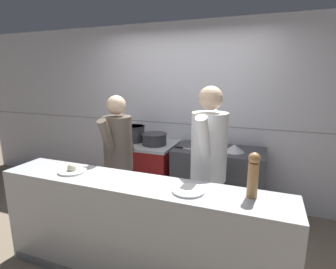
{
  "coord_description": "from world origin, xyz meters",
  "views": [
    {
      "loc": [
        1.16,
        -2.18,
        1.86
      ],
      "look_at": [
        0.04,
        0.74,
        1.15
      ],
      "focal_mm": 28.0,
      "sensor_mm": 36.0,
      "label": 1
    }
  ],
  "objects_px": {
    "sauce_pot": "(154,139)",
    "oven_range": "(145,172)",
    "stock_pot": "(134,133)",
    "chef_sous": "(208,164)",
    "chef_head_cook": "(119,158)",
    "pepper_mill": "(253,174)",
    "chefs_knife": "(186,148)",
    "plated_dish_appetiser": "(188,191)",
    "mixing_bowl_steel": "(234,148)",
    "plated_dish_main": "(72,170)"
  },
  "relations": [
    {
      "from": "plated_dish_main",
      "to": "pepper_mill",
      "type": "distance_m",
      "value": 1.64
    },
    {
      "from": "oven_range",
      "to": "pepper_mill",
      "type": "height_order",
      "value": "pepper_mill"
    },
    {
      "from": "sauce_pot",
      "to": "chefs_knife",
      "type": "relative_size",
      "value": 0.98
    },
    {
      "from": "plated_dish_appetiser",
      "to": "chef_sous",
      "type": "height_order",
      "value": "chef_sous"
    },
    {
      "from": "chef_head_cook",
      "to": "pepper_mill",
      "type": "bearing_deg",
      "value": -23.23
    },
    {
      "from": "mixing_bowl_steel",
      "to": "chef_head_cook",
      "type": "distance_m",
      "value": 1.44
    },
    {
      "from": "mixing_bowl_steel",
      "to": "plated_dish_appetiser",
      "type": "relative_size",
      "value": 0.98
    },
    {
      "from": "pepper_mill",
      "to": "chef_head_cook",
      "type": "xyz_separation_m",
      "value": [
        -1.54,
        0.61,
        -0.23
      ]
    },
    {
      "from": "chefs_knife",
      "to": "pepper_mill",
      "type": "distance_m",
      "value": 1.56
    },
    {
      "from": "pepper_mill",
      "to": "chef_sous",
      "type": "bearing_deg",
      "value": 129.13
    },
    {
      "from": "plated_dish_main",
      "to": "pepper_mill",
      "type": "height_order",
      "value": "pepper_mill"
    },
    {
      "from": "sauce_pot",
      "to": "oven_range",
      "type": "bearing_deg",
      "value": 164.34
    },
    {
      "from": "plated_dish_main",
      "to": "plated_dish_appetiser",
      "type": "bearing_deg",
      "value": -1.08
    },
    {
      "from": "sauce_pot",
      "to": "plated_dish_appetiser",
      "type": "distance_m",
      "value": 1.68
    },
    {
      "from": "oven_range",
      "to": "stock_pot",
      "type": "distance_m",
      "value": 0.6
    },
    {
      "from": "chefs_knife",
      "to": "chef_sous",
      "type": "relative_size",
      "value": 0.21
    },
    {
      "from": "plated_dish_appetiser",
      "to": "chef_sous",
      "type": "relative_size",
      "value": 0.15
    },
    {
      "from": "mixing_bowl_steel",
      "to": "chef_head_cook",
      "type": "xyz_separation_m",
      "value": [
        -1.24,
        -0.73,
        -0.05
      ]
    },
    {
      "from": "oven_range",
      "to": "mixing_bowl_steel",
      "type": "xyz_separation_m",
      "value": [
        1.28,
        -0.04,
        0.51
      ]
    },
    {
      "from": "plated_dish_appetiser",
      "to": "sauce_pot",
      "type": "bearing_deg",
      "value": 123.12
    },
    {
      "from": "chef_head_cook",
      "to": "plated_dish_appetiser",
      "type": "bearing_deg",
      "value": -34.64
    },
    {
      "from": "plated_dish_main",
      "to": "pepper_mill",
      "type": "bearing_deg",
      "value": 2.12
    },
    {
      "from": "stock_pot",
      "to": "sauce_pot",
      "type": "xyz_separation_m",
      "value": [
        0.36,
        -0.08,
        -0.03
      ]
    },
    {
      "from": "chefs_knife",
      "to": "mixing_bowl_steel",
      "type": "bearing_deg",
      "value": 8.56
    },
    {
      "from": "plated_dish_appetiser",
      "to": "mixing_bowl_steel",
      "type": "bearing_deg",
      "value": 82.92
    },
    {
      "from": "mixing_bowl_steel",
      "to": "plated_dish_main",
      "type": "distance_m",
      "value": 1.93
    },
    {
      "from": "chefs_knife",
      "to": "plated_dish_appetiser",
      "type": "distance_m",
      "value": 1.4
    },
    {
      "from": "plated_dish_main",
      "to": "chef_sous",
      "type": "bearing_deg",
      "value": 27.77
    },
    {
      "from": "mixing_bowl_steel",
      "to": "plated_dish_main",
      "type": "height_order",
      "value": "plated_dish_main"
    },
    {
      "from": "pepper_mill",
      "to": "chef_head_cook",
      "type": "bearing_deg",
      "value": 158.36
    },
    {
      "from": "sauce_pot",
      "to": "plated_dish_appetiser",
      "type": "xyz_separation_m",
      "value": [
        0.92,
        -1.41,
        -0.02
      ]
    },
    {
      "from": "chefs_knife",
      "to": "plated_dish_main",
      "type": "xyz_separation_m",
      "value": [
        -0.72,
        -1.31,
        0.06
      ]
    },
    {
      "from": "mixing_bowl_steel",
      "to": "plated_dish_main",
      "type": "xyz_separation_m",
      "value": [
        -1.33,
        -1.4,
        0.02
      ]
    },
    {
      "from": "stock_pot",
      "to": "chef_sous",
      "type": "bearing_deg",
      "value": -32.94
    },
    {
      "from": "pepper_mill",
      "to": "plated_dish_appetiser",
      "type": "bearing_deg",
      "value": -170.14
    },
    {
      "from": "chef_head_cook",
      "to": "chef_sous",
      "type": "bearing_deg",
      "value": -4.28
    },
    {
      "from": "oven_range",
      "to": "chefs_knife",
      "type": "xyz_separation_m",
      "value": [
        0.67,
        -0.13,
        0.47
      ]
    },
    {
      "from": "oven_range",
      "to": "chef_head_cook",
      "type": "height_order",
      "value": "chef_head_cook"
    },
    {
      "from": "plated_dish_appetiser",
      "to": "chef_head_cook",
      "type": "distance_m",
      "value": 1.27
    },
    {
      "from": "oven_range",
      "to": "chefs_knife",
      "type": "distance_m",
      "value": 0.83
    },
    {
      "from": "pepper_mill",
      "to": "chef_sous",
      "type": "relative_size",
      "value": 0.2
    },
    {
      "from": "chefs_knife",
      "to": "chef_sous",
      "type": "bearing_deg",
      "value": -56.85
    },
    {
      "from": "stock_pot",
      "to": "chef_sous",
      "type": "distance_m",
      "value": 1.55
    },
    {
      "from": "plated_dish_appetiser",
      "to": "pepper_mill",
      "type": "xyz_separation_m",
      "value": [
        0.47,
        0.08,
        0.17
      ]
    },
    {
      "from": "oven_range",
      "to": "chef_head_cook",
      "type": "distance_m",
      "value": 0.9
    },
    {
      "from": "pepper_mill",
      "to": "chefs_knife",
      "type": "bearing_deg",
      "value": 125.94
    },
    {
      "from": "plated_dish_appetiser",
      "to": "stock_pot",
      "type": "bearing_deg",
      "value": 130.85
    },
    {
      "from": "oven_range",
      "to": "chef_sous",
      "type": "relative_size",
      "value": 0.51
    },
    {
      "from": "stock_pot",
      "to": "plated_dish_appetiser",
      "type": "xyz_separation_m",
      "value": [
        1.28,
        -1.48,
        -0.06
      ]
    },
    {
      "from": "oven_range",
      "to": "chef_sous",
      "type": "height_order",
      "value": "chef_sous"
    }
  ]
}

